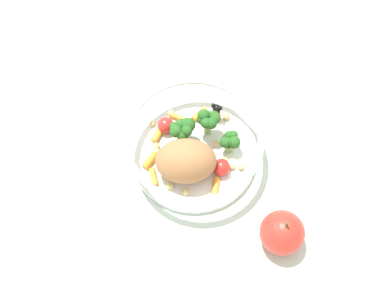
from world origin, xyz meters
The scene contains 4 objects.
ground_plane centered at (0.00, 0.00, 0.00)m, with size 2.40×2.40×0.00m, color silver.
food_container centered at (-0.01, 0.00, 0.04)m, with size 0.21×0.21×0.08m.
loose_apple centered at (-0.14, -0.12, 0.03)m, with size 0.06×0.06×0.08m.
folded_napkin centered at (0.22, 0.13, 0.00)m, with size 0.13×0.14×0.01m, color white.
Camera 1 is at (-0.32, 0.02, 0.67)m, focal length 43.50 mm.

